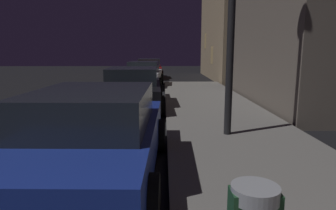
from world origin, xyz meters
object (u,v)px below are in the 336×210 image
car_black (133,89)px  car_red (149,68)px  car_blue (94,135)px  car_silver (144,75)px

car_black → car_red: 11.88m
car_blue → car_black: bearing=90.0°
car_black → car_silver: size_ratio=1.09×
car_silver → car_red: (0.00, 5.62, 0.01)m
car_blue → car_silver: size_ratio=1.04×
car_blue → car_red: size_ratio=0.98×
car_black → car_red: bearing=90.0°
car_black → car_blue: bearing=-90.0°
car_blue → car_red: bearing=90.0°
car_blue → car_silver: (-0.00, 12.18, -0.01)m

